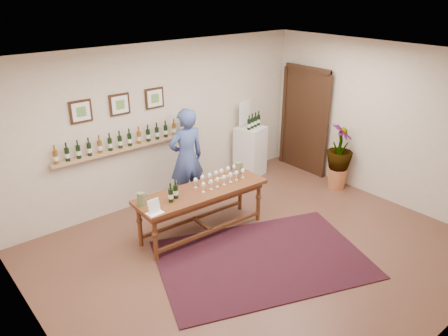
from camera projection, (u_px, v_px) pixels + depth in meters
ground at (258, 252)px, 6.48m from camera, size 6.00×6.00×0.00m
room_shell at (272, 124)px, 8.59m from camera, size 6.00×6.00×6.00m
rug at (262, 259)px, 6.31m from camera, size 3.43×2.86×0.02m
tasting_table at (202, 196)px, 6.76m from camera, size 2.15×0.77×0.75m
table_glasses at (220, 177)px, 6.93m from camera, size 1.25×0.32×0.17m
table_bottles at (173, 191)px, 6.35m from camera, size 0.28×0.19×0.28m
pitcher_left at (141, 199)px, 6.20m from camera, size 0.13×0.13×0.20m
pitcher_right at (238, 168)px, 7.24m from camera, size 0.14×0.14×0.20m
menu_card at (154, 206)px, 6.01m from camera, size 0.23×0.17×0.20m
display_pedestal at (250, 151)px, 8.92m from camera, size 0.62×0.62×1.02m
pedestal_bottles at (254, 120)px, 8.65m from camera, size 0.32×0.16×0.31m
info_sign at (245, 113)px, 8.72m from camera, size 0.38×0.12×0.53m
potted_plant at (339, 157)px, 8.26m from camera, size 0.81×0.81×1.10m
person at (187, 158)px, 7.55m from camera, size 0.70×0.51×1.78m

